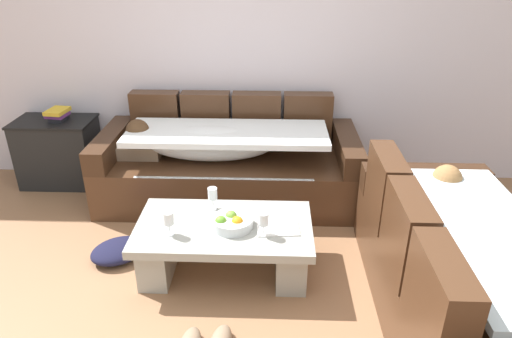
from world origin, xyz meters
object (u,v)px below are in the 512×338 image
at_px(open_magazine, 278,227).
at_px(wine_glass_near_right, 263,220).
at_px(couch_along_wall, 225,164).
at_px(wine_glass_far_back, 213,194).
at_px(side_cabinet, 59,152).
at_px(book_stack_on_cabinet, 58,114).
at_px(couch_near_window, 460,277).
at_px(fruit_bowl, 232,222).
at_px(coffee_table, 224,242).
at_px(crumpled_garment, 118,251).
at_px(wine_glass_near_left, 169,219).

bearing_deg(open_magazine, wine_glass_near_right, -142.45).
bearing_deg(wine_glass_near_right, couch_along_wall, 107.20).
xyz_separation_m(wine_glass_far_back, side_cabinet, (-1.61, 1.09, -0.17)).
xyz_separation_m(couch_along_wall, book_stack_on_cabinet, (-1.56, 0.23, 0.37)).
height_order(couch_near_window, wine_glass_far_back, couch_near_window).
bearing_deg(book_stack_on_cabinet, fruit_bowl, -37.92).
xyz_separation_m(couch_near_window, fruit_bowl, (-1.38, 0.42, 0.08)).
relative_size(couch_near_window, wine_glass_near_right, 12.10).
bearing_deg(fruit_bowl, coffee_table, 155.14).
relative_size(couch_near_window, side_cabinet, 2.79).
relative_size(couch_along_wall, couch_near_window, 1.12).
relative_size(side_cabinet, crumpled_garment, 1.80).
bearing_deg(wine_glass_near_left, couch_along_wall, 78.43).
distance_m(couch_near_window, crumpled_garment, 2.33).
height_order(couch_along_wall, coffee_table, couch_along_wall).
distance_m(couch_near_window, wine_glass_near_right, 1.22).
relative_size(fruit_bowl, side_cabinet, 0.39).
relative_size(couch_along_wall, crumpled_garment, 5.64).
relative_size(open_magazine, crumpled_garment, 0.70).
bearing_deg(open_magazine, side_cabinet, 142.47).
relative_size(couch_near_window, crumpled_garment, 5.02).
xyz_separation_m(couch_near_window, crumpled_garment, (-2.24, 0.56, -0.28)).
height_order(fruit_bowl, book_stack_on_cabinet, book_stack_on_cabinet).
bearing_deg(couch_along_wall, wine_glass_near_right, -72.80).
xyz_separation_m(coffee_table, wine_glass_near_left, (-0.34, -0.13, 0.26)).
distance_m(side_cabinet, crumpled_garment, 1.52).
xyz_separation_m(couch_along_wall, side_cabinet, (-1.61, 0.23, -0.01)).
distance_m(couch_along_wall, wine_glass_near_left, 1.24).
distance_m(couch_near_window, wine_glass_far_back, 1.68).
bearing_deg(crumpled_garment, open_magazine, -6.86).
relative_size(couch_along_wall, wine_glass_far_back, 13.59).
distance_m(wine_glass_near_right, open_magazine, 0.17).
relative_size(fruit_bowl, crumpled_garment, 0.70).
bearing_deg(coffee_table, wine_glass_far_back, 115.04).
bearing_deg(book_stack_on_cabinet, crumpled_garment, -54.61).
bearing_deg(crumpled_garment, wine_glass_near_right, -11.95).
height_order(fruit_bowl, wine_glass_far_back, wine_glass_far_back).
xyz_separation_m(wine_glass_near_left, open_magazine, (0.71, 0.10, -0.11)).
distance_m(wine_glass_near_left, book_stack_on_cabinet, 1.95).
bearing_deg(couch_along_wall, couch_near_window, -44.72).
bearing_deg(coffee_table, couch_near_window, -17.25).
relative_size(wine_glass_near_left, side_cabinet, 0.23).
bearing_deg(book_stack_on_cabinet, side_cabinet, -173.28).
relative_size(fruit_bowl, book_stack_on_cabinet, 1.20).
height_order(couch_near_window, book_stack_on_cabinet, couch_near_window).
bearing_deg(wine_glass_far_back, crumpled_garment, -172.10).
xyz_separation_m(coffee_table, fruit_bowl, (0.06, -0.03, 0.18)).
distance_m(couch_along_wall, wine_glass_far_back, 0.88).
bearing_deg(wine_glass_near_right, couch_near_window, -15.82).
relative_size(wine_glass_near_left, crumpled_garment, 0.42).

